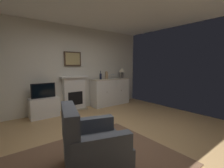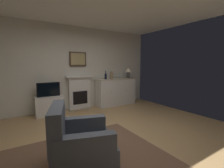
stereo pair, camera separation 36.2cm
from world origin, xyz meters
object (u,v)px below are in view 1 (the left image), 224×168
at_px(sideboard_cabinet, 111,92).
at_px(wine_bottle, 101,76).
at_px(framed_picture, 73,59).
at_px(tv_cabinet, 44,107).
at_px(table_lamp, 122,71).
at_px(wine_glass_center, 112,75).
at_px(vase_decorative, 106,75).
at_px(tv_set, 43,91).
at_px(fireplace_unit, 74,93).
at_px(armchair, 91,145).
at_px(wine_glass_right, 114,75).
at_px(wine_glass_left, 110,75).

xyz_separation_m(sideboard_cabinet, wine_bottle, (-0.44, -0.02, 0.59)).
bearing_deg(framed_picture, tv_cabinet, -167.99).
relative_size(table_lamp, wine_bottle, 1.38).
height_order(wine_glass_center, vase_decorative, vase_decorative).
xyz_separation_m(sideboard_cabinet, tv_set, (-2.31, -0.01, 0.27)).
bearing_deg(wine_glass_center, vase_decorative, -173.60).
height_order(framed_picture, tv_cabinet, framed_picture).
bearing_deg(wine_bottle, wine_glass_center, -0.41).
xyz_separation_m(fireplace_unit, vase_decorative, (1.11, -0.23, 0.55)).
height_order(fireplace_unit, sideboard_cabinet, fireplace_unit).
distance_m(table_lamp, armchair, 4.11).
xyz_separation_m(table_lamp, wine_glass_right, (-0.41, -0.00, -0.16)).
relative_size(sideboard_cabinet, tv_set, 2.41).
bearing_deg(tv_cabinet, armchair, -91.65).
distance_m(tv_set, armchair, 2.76).
distance_m(wine_bottle, wine_glass_right, 0.59).
height_order(vase_decorative, tv_set, vase_decorative).
bearing_deg(table_lamp, sideboard_cabinet, -180.00).
relative_size(fireplace_unit, armchair, 1.10).
relative_size(framed_picture, wine_glass_center, 3.33).
bearing_deg(fireplace_unit, armchair, -109.87).
bearing_deg(armchair, wine_glass_right, 47.24).
height_order(framed_picture, sideboard_cabinet, framed_picture).
relative_size(fireplace_unit, tv_cabinet, 1.47).
distance_m(wine_glass_left, wine_glass_right, 0.22).
bearing_deg(wine_glass_left, table_lamp, 4.44).
xyz_separation_m(fireplace_unit, sideboard_cabinet, (1.33, -0.18, -0.07)).
bearing_deg(sideboard_cabinet, wine_bottle, -177.67).
xyz_separation_m(tv_set, armchair, (-0.08, -2.73, -0.37)).
distance_m(sideboard_cabinet, wine_glass_center, 0.60).
bearing_deg(wine_glass_left, wine_glass_right, 11.84).
xyz_separation_m(wine_glass_right, tv_set, (-2.45, -0.01, -0.33)).
xyz_separation_m(fireplace_unit, wine_bottle, (0.89, -0.20, 0.52)).
xyz_separation_m(wine_bottle, tv_set, (-1.87, 0.01, -0.31)).
bearing_deg(vase_decorative, tv_cabinet, 178.22).
bearing_deg(sideboard_cabinet, vase_decorative, -167.16).
xyz_separation_m(wine_glass_left, wine_glass_right, (0.22, 0.05, 0.00)).
xyz_separation_m(framed_picture, table_lamp, (1.89, -0.22, -0.40)).
bearing_deg(wine_glass_left, fireplace_unit, 169.81).
bearing_deg(sideboard_cabinet, armchair, -131.03).
bearing_deg(wine_bottle, sideboard_cabinet, 2.33).
distance_m(table_lamp, wine_glass_left, 0.65).
bearing_deg(wine_glass_right, vase_decorative, -172.64).
distance_m(framed_picture, wine_glass_right, 1.60).
height_order(fireplace_unit, vase_decorative, vase_decorative).
height_order(fireplace_unit, tv_cabinet, fireplace_unit).
relative_size(wine_glass_left, wine_glass_center, 1.00).
distance_m(framed_picture, wine_glass_left, 1.40).
xyz_separation_m(fireplace_unit, table_lamp, (1.89, -0.18, 0.69)).
relative_size(framed_picture, wine_glass_right, 3.33).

